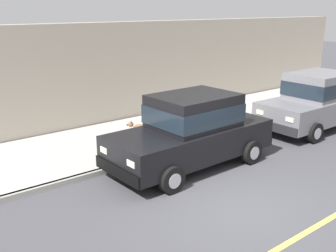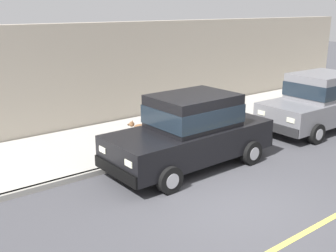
% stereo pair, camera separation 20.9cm
% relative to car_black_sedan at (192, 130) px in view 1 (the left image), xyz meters
% --- Properties ---
extents(ground_plane, '(80.00, 80.00, 0.00)m').
position_rel_car_black_sedan_xyz_m(ground_plane, '(2.20, -0.69, -0.98)').
color(ground_plane, '#424247').
extents(curb, '(0.16, 64.00, 0.14)m').
position_rel_car_black_sedan_xyz_m(curb, '(-1.00, -0.69, -0.91)').
color(curb, gray).
rests_on(curb, ground).
extents(sidewalk, '(3.60, 64.00, 0.14)m').
position_rel_car_black_sedan_xyz_m(sidewalk, '(-2.80, -0.69, -0.91)').
color(sidewalk, '#A8A59E').
rests_on(sidewalk, ground).
extents(lane_centre_line, '(0.12, 57.60, 0.01)m').
position_rel_car_black_sedan_xyz_m(lane_centre_line, '(3.80, -0.69, -0.98)').
color(lane_centre_line, '#E0D64C').
rests_on(lane_centre_line, ground).
extents(car_black_sedan, '(2.09, 4.63, 1.92)m').
position_rel_car_black_sedan_xyz_m(car_black_sedan, '(0.00, 0.00, 0.00)').
color(car_black_sedan, black).
rests_on(car_black_sedan, ground).
extents(car_grey_sedan, '(2.08, 4.62, 1.92)m').
position_rel_car_black_sedan_xyz_m(car_grey_sedan, '(0.09, 5.66, 0.00)').
color(car_grey_sedan, slate).
rests_on(car_grey_sedan, ground).
extents(dog_brown, '(0.56, 0.58, 0.49)m').
position_rel_car_black_sedan_xyz_m(dog_brown, '(-2.65, 0.13, -0.55)').
color(dog_brown, brown).
rests_on(dog_brown, sidewalk).
extents(building_facade, '(0.50, 20.00, 3.55)m').
position_rel_car_black_sedan_xyz_m(building_facade, '(-4.90, 3.71, 0.79)').
color(building_facade, '#9E9384').
rests_on(building_facade, ground).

